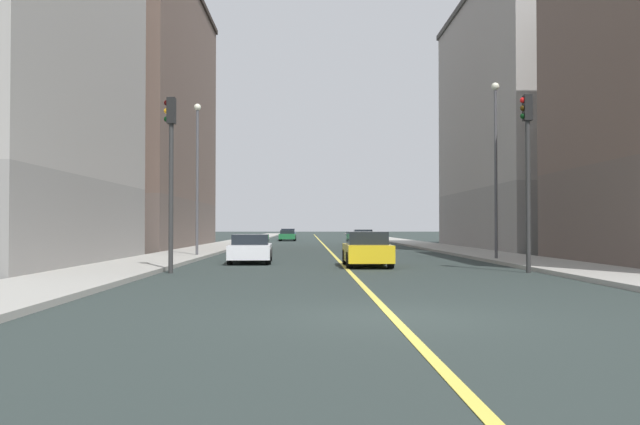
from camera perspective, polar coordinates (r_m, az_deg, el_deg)
The scene contains 15 objects.
ground_plane at distance 12.23m, azimuth 6.08°, elevation -8.72°, with size 400.00×400.00×0.00m, color #293330.
sidewalk_left at distance 61.82m, azimuth 7.96°, elevation -2.59°, with size 3.38×168.00×0.15m, color #9E9B93.
sidewalk_right at distance 61.42m, azimuth -7.46°, elevation -2.60°, with size 3.38×168.00×0.15m, color #9E9B93.
lane_center_stripe at distance 61.07m, azimuth 0.28°, elevation -2.69°, with size 0.16×154.00×0.01m, color #E5D14C.
building_left_mid at distance 51.06m, azimuth 18.91°, elevation 7.33°, with size 12.09×21.89×18.20m.
building_right_midblock at distance 53.54m, azimuth -16.82°, elevation 7.85°, with size 12.09×24.15×19.91m.
traffic_light_left_near at distance 24.66m, azimuth 17.06°, elevation 4.42°, with size 0.40×0.32×6.19m.
traffic_light_right_near at distance 23.88m, azimuth -12.46°, elevation 4.38°, with size 0.40×0.32×6.04m.
street_lamp_left_near at distance 32.21m, azimuth 14.57°, elevation 4.85°, with size 0.36×0.36×8.09m.
street_lamp_right_near at distance 35.65m, azimuth -10.30°, elevation 4.03°, with size 0.36×0.36×7.82m.
car_white at distance 30.05m, azimuth -5.85°, elevation -3.07°, with size 1.94×4.65×1.26m.
car_silver at distance 61.62m, azimuth 3.64°, elevation -2.08°, with size 1.93×4.30×1.33m.
car_yellow at distance 27.16m, azimuth 3.97°, elevation -3.14°, with size 1.81×4.08×1.40m.
car_green at distance 75.46m, azimuth -2.74°, elevation -1.95°, with size 1.88×4.56×1.19m.
car_blue at distance 81.50m, azimuth -2.71°, elevation -1.85°, with size 1.96×4.28×1.34m.
Camera 1 is at (-1.52, -12.03, 1.60)m, focal length 38.01 mm.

